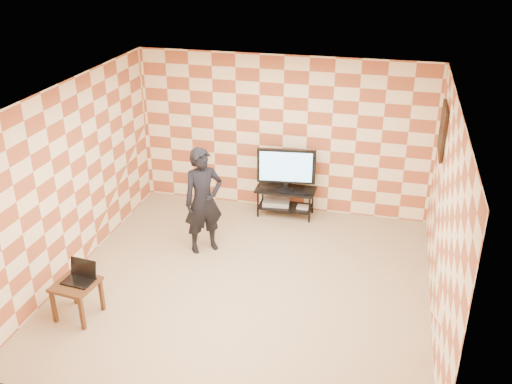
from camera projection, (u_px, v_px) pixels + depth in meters
floor at (246, 284)px, 8.00m from camera, size 5.00×5.00×0.00m
wall_back at (283, 135)px, 9.62m from camera, size 5.00×0.02×2.70m
wall_front at (175, 312)px, 5.23m from camera, size 5.00×0.02×2.70m
wall_left at (72, 179)px, 7.97m from camera, size 0.02×5.00×2.70m
wall_right at (445, 219)px, 6.88m from camera, size 0.02×5.00×2.70m
ceiling at (244, 96)px, 6.85m from camera, size 5.00×5.00×0.02m
wall_art at (443, 130)px, 8.00m from camera, size 0.04×0.72×0.72m
tv_stand at (286, 196)px, 9.74m from camera, size 1.01×0.45×0.50m
tv at (286, 167)px, 9.52m from camera, size 0.98×0.22×0.71m
dvd_player at (276, 202)px, 9.88m from camera, size 0.48×0.37×0.08m
game_console at (303, 207)px, 9.73m from camera, size 0.20×0.15×0.04m
side_table at (76, 289)px, 7.18m from camera, size 0.56×0.56×0.50m
laptop at (80, 276)px, 7.18m from camera, size 0.40×0.33×0.25m
person at (203, 201)px, 8.51m from camera, size 0.72×0.69×1.66m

